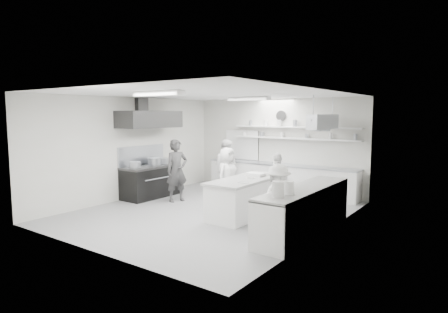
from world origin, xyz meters
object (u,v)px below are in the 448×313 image
Objects in this scene: cook_back at (226,166)px; back_counter at (279,179)px; cook_stove at (177,171)px; stove at (151,182)px; prep_island at (247,198)px; right_counter at (304,211)px.

back_counter is at bearing -158.44° from cook_back.
back_counter is 3.36m from cook_stove.
stove is at bearing 47.10° from cook_back.
cook_back is (-2.10, 2.04, 0.41)m from prep_island.
cook_back reaches higher than prep_island.
back_counter is at bearing 43.99° from stove.
cook_back reaches higher than right_counter.
right_counter is 1.84× the size of cook_stove.
cook_back is (1.39, 1.96, 0.40)m from stove.
cook_stove reaches higher than back_counter.
right_counter is at bearing -76.94° from cook_stove.
right_counter is 4.65m from cook_back.
stove is at bearing 178.21° from prep_island.
prep_island is 2.96m from cook_back.
cook_back reaches higher than back_counter.
prep_island is at bearing -71.02° from cook_stove.
cook_back is at bearing 146.44° from right_counter.
stove is 0.36× the size of back_counter.
stove is 1.06× the size of cook_back.
back_counter is (2.90, 2.80, 0.01)m from stove.
prep_island is 1.34× the size of cook_stove.
back_counter is 1.52× the size of right_counter.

